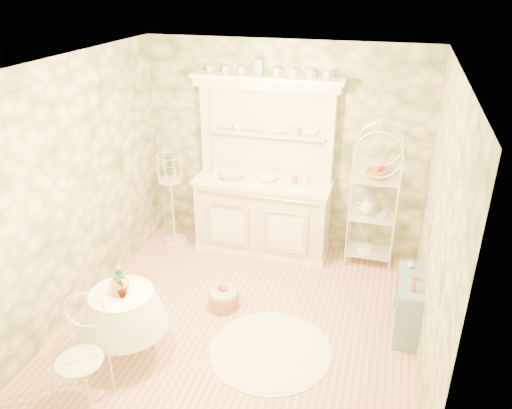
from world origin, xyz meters
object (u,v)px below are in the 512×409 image
(round_table, at_px, (126,325))
(cafe_chair, at_px, (80,362))
(kitchen_dresser, at_px, (263,170))
(bakers_rack, at_px, (374,200))
(birdcage_stand, at_px, (171,191))
(side_shelf, at_px, (408,305))
(floor_basket, at_px, (224,298))

(round_table, distance_m, cafe_chair, 0.65)
(kitchen_dresser, distance_m, round_table, 2.57)
(bakers_rack, relative_size, birdcage_stand, 1.14)
(side_shelf, height_order, floor_basket, side_shelf)
(bakers_rack, bearing_deg, side_shelf, -68.72)
(cafe_chair, bearing_deg, birdcage_stand, 83.75)
(round_table, bearing_deg, cafe_chair, -95.26)
(birdcage_stand, bearing_deg, cafe_chair, -81.17)
(bakers_rack, distance_m, round_table, 3.25)
(birdcage_stand, relative_size, floor_basket, 4.11)
(cafe_chair, bearing_deg, kitchen_dresser, 60.03)
(side_shelf, relative_size, round_table, 1.03)
(bakers_rack, xyz_separation_m, side_shelf, (0.49, -1.28, -0.56))
(side_shelf, distance_m, floor_basket, 1.97)
(side_shelf, bearing_deg, kitchen_dresser, 141.56)
(cafe_chair, height_order, birdcage_stand, birdcage_stand)
(bakers_rack, xyz_separation_m, round_table, (-2.12, -2.40, -0.52))
(floor_basket, bearing_deg, birdcage_stand, 132.88)
(side_shelf, height_order, birdcage_stand, birdcage_stand)
(round_table, relative_size, cafe_chair, 0.78)
(cafe_chair, xyz_separation_m, birdcage_stand, (-0.44, 2.85, 0.32))
(side_shelf, bearing_deg, bakers_rack, 104.99)
(cafe_chair, bearing_deg, round_table, 69.67)
(bakers_rack, relative_size, cafe_chair, 1.96)
(round_table, relative_size, birdcage_stand, 0.46)
(side_shelf, distance_m, cafe_chair, 3.20)
(floor_basket, bearing_deg, cafe_chair, -113.91)
(kitchen_dresser, height_order, cafe_chair, kitchen_dresser)
(kitchen_dresser, height_order, side_shelf, kitchen_dresser)
(kitchen_dresser, height_order, birdcage_stand, kitchen_dresser)
(kitchen_dresser, height_order, floor_basket, kitchen_dresser)
(side_shelf, relative_size, birdcage_stand, 0.47)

